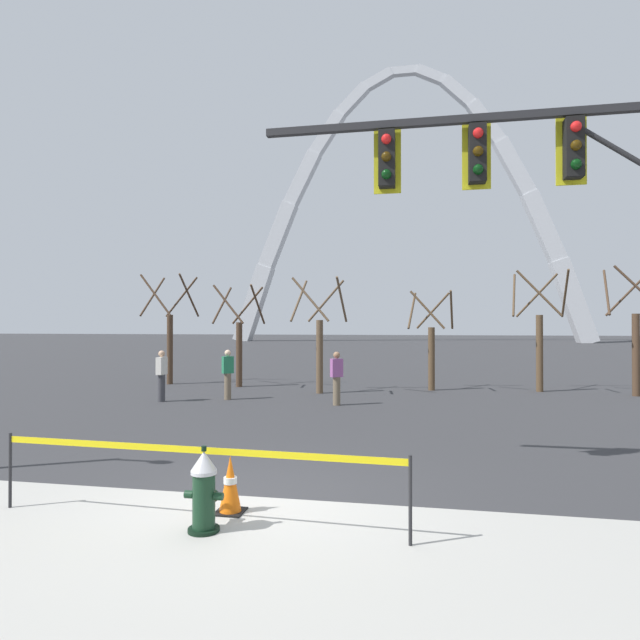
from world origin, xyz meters
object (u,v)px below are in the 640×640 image
(monument_arch, at_px, (405,219))
(traffic_signal_gantry, at_px, (604,190))
(pedestrian_walking_left, at_px, (228,374))
(traffic_cone_by_hydrant, at_px, (230,485))
(fire_hydrant, at_px, (204,491))
(pedestrian_walking_right, at_px, (162,375))
(pedestrian_standing_center, at_px, (337,378))

(monument_arch, bearing_deg, traffic_signal_gantry, -85.83)
(monument_arch, distance_m, pedestrian_walking_left, 62.13)
(traffic_cone_by_hydrant, relative_size, pedestrian_walking_left, 0.46)
(fire_hydrant, xyz_separation_m, pedestrian_walking_right, (-5.47, 9.48, 0.35))
(pedestrian_standing_center, xyz_separation_m, pedestrian_walking_right, (-5.47, -0.28, 0.00))
(monument_arch, relative_size, pedestrian_walking_right, 31.83)
(pedestrian_walking_right, bearing_deg, monument_arch, 84.61)
(traffic_signal_gantry, bearing_deg, monument_arch, 94.17)
(fire_hydrant, xyz_separation_m, traffic_cone_by_hydrant, (0.08, 0.63, -0.11))
(traffic_signal_gantry, xyz_separation_m, pedestrian_walking_right, (-10.62, 6.72, -3.59))
(fire_hydrant, distance_m, traffic_cone_by_hydrant, 0.65)
(fire_hydrant, bearing_deg, pedestrian_walking_right, 120.00)
(traffic_cone_by_hydrant, bearing_deg, pedestrian_walking_left, 110.91)
(pedestrian_walking_left, relative_size, pedestrian_walking_right, 1.00)
(fire_hydrant, distance_m, pedestrian_standing_center, 9.77)
(traffic_cone_by_hydrant, bearing_deg, monument_arch, 89.87)
(traffic_cone_by_hydrant, bearing_deg, traffic_signal_gantry, 22.79)
(fire_hydrant, xyz_separation_m, pedestrian_walking_left, (-3.61, 10.29, 0.35))
(pedestrian_standing_center, bearing_deg, traffic_cone_by_hydrant, -89.50)
(pedestrian_walking_left, distance_m, pedestrian_standing_center, 3.65)
(pedestrian_walking_right, bearing_deg, traffic_cone_by_hydrant, -57.88)
(traffic_cone_by_hydrant, relative_size, pedestrian_walking_right, 0.46)
(traffic_signal_gantry, xyz_separation_m, monument_arch, (-4.91, 67.24, 13.12))
(traffic_cone_by_hydrant, height_order, pedestrian_walking_left, pedestrian_walking_left)
(fire_hydrant, distance_m, pedestrian_walking_right, 10.95)
(traffic_cone_by_hydrant, relative_size, monument_arch, 0.01)
(traffic_signal_gantry, relative_size, pedestrian_walking_right, 4.92)
(traffic_cone_by_hydrant, distance_m, traffic_signal_gantry, 6.82)
(traffic_signal_gantry, distance_m, monument_arch, 68.69)
(traffic_cone_by_hydrant, bearing_deg, pedestrian_standing_center, 90.50)
(pedestrian_walking_left, bearing_deg, traffic_signal_gantry, -40.69)
(traffic_signal_gantry, relative_size, monument_arch, 0.15)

